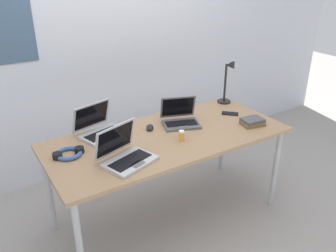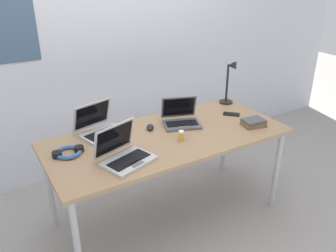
# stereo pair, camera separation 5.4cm
# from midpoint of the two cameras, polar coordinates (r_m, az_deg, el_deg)

# --- Properties ---
(ground_plane) EXTENTS (12.00, 12.00, 0.00)m
(ground_plane) POSITION_cam_midpoint_polar(r_m,az_deg,el_deg) (3.03, 0.52, -14.17)
(ground_plane) COLOR gray
(wall_back) EXTENTS (6.00, 0.13, 2.60)m
(wall_back) POSITION_cam_midpoint_polar(r_m,az_deg,el_deg) (3.39, -9.38, 14.26)
(wall_back) COLOR silver
(wall_back) RESTS_ON ground_plane
(desk) EXTENTS (1.80, 0.80, 0.74)m
(desk) POSITION_cam_midpoint_polar(r_m,az_deg,el_deg) (2.65, 0.58, -2.68)
(desk) COLOR #9E7A56
(desk) RESTS_ON ground_plane
(desk_lamp) EXTENTS (0.12, 0.18, 0.40)m
(desk_lamp) POSITION_cam_midpoint_polar(r_m,az_deg,el_deg) (3.20, 10.39, 6.82)
(desk_lamp) COLOR black
(desk_lamp) RESTS_ON desk
(laptop_back_right) EXTENTS (0.38, 0.36, 0.23)m
(laptop_back_right) POSITION_cam_midpoint_polar(r_m,az_deg,el_deg) (2.68, -10.27, -0.33)
(laptop_back_right) COLOR #B7BABC
(laptop_back_right) RESTS_ON desk
(laptop_center) EXTENTS (0.39, 0.36, 0.24)m
(laptop_center) POSITION_cam_midpoint_polar(r_m,az_deg,el_deg) (2.30, -6.39, -4.52)
(laptop_center) COLOR #B7BABC
(laptop_center) RESTS_ON desk
(laptop_back_left) EXTENTS (0.35, 0.33, 0.21)m
(laptop_back_left) POSITION_cam_midpoint_polar(r_m,az_deg,el_deg) (2.80, 2.64, 1.13)
(laptop_back_left) COLOR #515459
(laptop_back_left) RESTS_ON desk
(computer_mouse) EXTENTS (0.10, 0.11, 0.03)m
(computer_mouse) POSITION_cam_midpoint_polar(r_m,az_deg,el_deg) (2.73, -2.34, -0.19)
(computer_mouse) COLOR black
(computer_mouse) RESTS_ON desk
(cell_phone) EXTENTS (0.14, 0.14, 0.01)m
(cell_phone) POSITION_cam_midpoint_polar(r_m,az_deg,el_deg) (3.04, 10.67, 1.90)
(cell_phone) COLOR black
(cell_phone) RESTS_ON desk
(headphones) EXTENTS (0.21, 0.18, 0.04)m
(headphones) POSITION_cam_midpoint_polar(r_m,az_deg,el_deg) (2.46, -15.18, -4.12)
(headphones) COLOR #335999
(headphones) RESTS_ON desk
(pill_bottle) EXTENTS (0.04, 0.04, 0.08)m
(pill_bottle) POSITION_cam_midpoint_polar(r_m,az_deg,el_deg) (2.54, 2.76, -1.59)
(pill_bottle) COLOR gold
(pill_bottle) RESTS_ON desk
(book_stack) EXTENTS (0.19, 0.16, 0.05)m
(book_stack) POSITION_cam_midpoint_polar(r_m,az_deg,el_deg) (2.86, 14.14, 0.52)
(book_stack) COLOR brown
(book_stack) RESTS_ON desk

